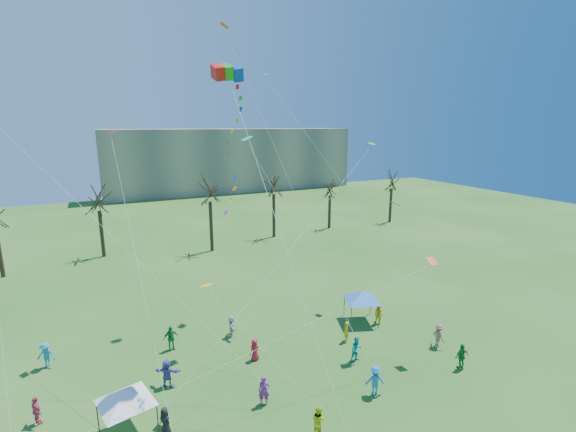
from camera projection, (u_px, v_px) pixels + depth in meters
name	position (u px, v px, depth m)	size (l,w,h in m)	color
distant_building	(231.00, 159.00, 99.96)	(60.00, 14.00, 15.00)	gray
bare_tree_row	(196.00, 199.00, 52.00)	(71.23, 8.94, 10.15)	black
big_box_kite	(238.00, 152.00, 21.46)	(1.92, 5.92, 19.11)	red
canopy_tent_white	(125.00, 396.00, 20.79)	(3.51, 3.51, 2.71)	#3F3F44
canopy_tent_blue	(362.00, 296.00, 33.00)	(3.35, 3.35, 2.67)	#3F3F44
festival_crowd	(247.00, 371.00, 25.26)	(26.91, 14.25, 1.85)	red
small_kites_aloft	(243.00, 174.00, 27.30)	(30.13, 15.72, 33.35)	orange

